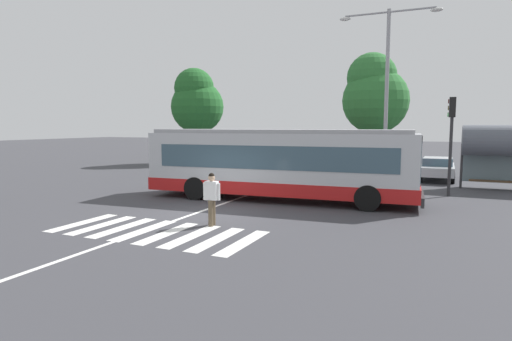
{
  "coord_description": "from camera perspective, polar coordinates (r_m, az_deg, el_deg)",
  "views": [
    {
      "loc": [
        8.01,
        -13.42,
        3.22
      ],
      "look_at": [
        0.57,
        3.21,
        1.3
      ],
      "focal_mm": 29.92,
      "sensor_mm": 36.0,
      "label": 1
    }
  ],
  "objects": [
    {
      "name": "twin_arm_street_lamp",
      "position": [
        23.83,
        17.12,
        11.7
      ],
      "size": [
        5.13,
        0.32,
        9.2
      ],
      "color": "#939399",
      "rests_on": "ground_plane"
    },
    {
      "name": "parked_car_black",
      "position": [
        27.62,
        17.14,
        0.65
      ],
      "size": [
        2.0,
        4.56,
        1.35
      ],
      "color": "black",
      "rests_on": "ground_plane"
    },
    {
      "name": "background_tree_left",
      "position": [
        36.73,
        -7.97,
        9.13
      ],
      "size": [
        4.43,
        4.43,
        8.01
      ],
      "color": "brown",
      "rests_on": "ground_plane"
    },
    {
      "name": "ground_plane",
      "position": [
        15.96,
        -6.64,
        -5.67
      ],
      "size": [
        160.0,
        160.0,
        0.0
      ],
      "primitive_type": "plane",
      "color": "#3D3D42"
    },
    {
      "name": "parked_car_blue",
      "position": [
        31.34,
        -2.69,
        1.52
      ],
      "size": [
        2.21,
        4.64,
        1.35
      ],
      "color": "black",
      "rests_on": "ground_plane"
    },
    {
      "name": "city_transit_bus",
      "position": [
        18.4,
        3.09,
        0.92
      ],
      "size": [
        11.78,
        3.37,
        3.06
      ],
      "color": "black",
      "rests_on": "ground_plane"
    },
    {
      "name": "crosswalk_painted_stripes",
      "position": [
        13.47,
        -13.26,
        -7.96
      ],
      "size": [
        6.4,
        2.8,
        0.01
      ],
      "color": "silver",
      "rests_on": "ground_plane"
    },
    {
      "name": "parked_car_champagne",
      "position": [
        29.68,
        1.62,
        1.27
      ],
      "size": [
        1.9,
        4.51,
        1.35
      ],
      "color": "black",
      "rests_on": "ground_plane"
    },
    {
      "name": "traffic_light_far_corner",
      "position": [
        21.22,
        24.65,
        4.95
      ],
      "size": [
        0.33,
        0.32,
        4.49
      ],
      "color": "#28282B",
      "rests_on": "ground_plane"
    },
    {
      "name": "parked_car_silver",
      "position": [
        27.42,
        23.09,
        0.4
      ],
      "size": [
        1.88,
        4.5,
        1.35
      ],
      "color": "black",
      "rests_on": "ground_plane"
    },
    {
      "name": "lane_center_line",
      "position": [
        17.83,
        -4.29,
        -4.4
      ],
      "size": [
        0.16,
        24.0,
        0.01
      ],
      "primitive_type": "cube",
      "color": "silver",
      "rests_on": "ground_plane"
    },
    {
      "name": "parked_car_red",
      "position": [
        29.1,
        7.2,
        1.13
      ],
      "size": [
        2.15,
        4.62,
        1.35
      ],
      "color": "black",
      "rests_on": "ground_plane"
    },
    {
      "name": "background_tree_right",
      "position": [
        33.44,
        15.55,
        9.83
      ],
      "size": [
        4.89,
        4.89,
        8.61
      ],
      "color": "brown",
      "rests_on": "ground_plane"
    },
    {
      "name": "parked_car_charcoal",
      "position": [
        28.13,
        12.23,
        0.88
      ],
      "size": [
        1.93,
        4.53,
        1.35
      ],
      "color": "black",
      "rests_on": "ground_plane"
    },
    {
      "name": "bus_stop_shelter",
      "position": [
        24.38,
        30.27,
        3.31
      ],
      "size": [
        3.82,
        1.54,
        3.25
      ],
      "color": "#28282B",
      "rests_on": "ground_plane"
    },
    {
      "name": "pedestrian_crossing_street",
      "position": [
        13.78,
        -5.94,
        -3.43
      ],
      "size": [
        0.58,
        0.35,
        1.72
      ],
      "color": "brown",
      "rests_on": "ground_plane"
    }
  ]
}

